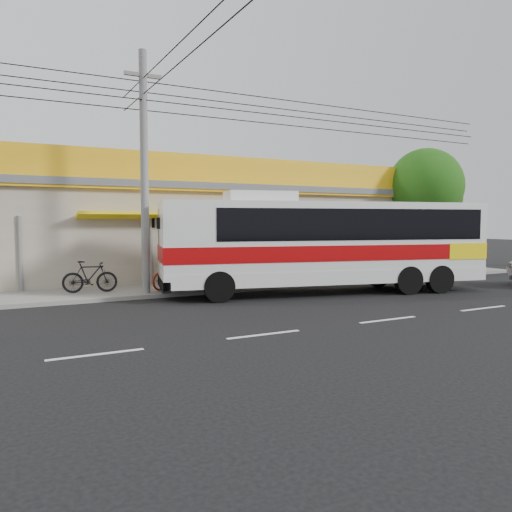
{
  "coord_description": "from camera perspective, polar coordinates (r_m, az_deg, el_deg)",
  "views": [
    {
      "loc": [
        -9.77,
        -13.15,
        2.79
      ],
      "look_at": [
        -1.88,
        2.0,
        1.6
      ],
      "focal_mm": 35.0,
      "sensor_mm": 36.0,
      "label": 1
    }
  ],
  "objects": [
    {
      "name": "storefront_building",
      "position": [
        26.55,
        -5.96,
        2.91
      ],
      "size": [
        22.6,
        9.2,
        5.7
      ],
      "color": "gray",
      "rests_on": "ground"
    },
    {
      "name": "lane_markings",
      "position": [
        14.72,
        14.85,
        -7.07
      ],
      "size": [
        50.0,
        0.12,
        0.01
      ],
      "primitive_type": null,
      "color": "silver",
      "rests_on": "ground"
    },
    {
      "name": "coach_bus",
      "position": [
        19.56,
        8.45,
        1.87
      ],
      "size": [
        12.9,
        5.36,
        3.89
      ],
      "rotation": [
        0.0,
        0.0,
        -0.22
      ],
      "color": "silver",
      "rests_on": "ground"
    },
    {
      "name": "sidewalk",
      "position": [
        21.67,
        -0.49,
        -3.2
      ],
      "size": [
        30.0,
        3.2,
        0.15
      ],
      "primitive_type": "cube",
      "color": "gray",
      "rests_on": "ground"
    },
    {
      "name": "motorbike_red",
      "position": [
        19.81,
        -9.48,
        -2.1
      ],
      "size": [
        2.22,
        1.57,
        1.11
      ],
      "primitive_type": "imported",
      "rotation": [
        0.0,
        0.0,
        2.02
      ],
      "color": "#981F0B",
      "rests_on": "sidewalk"
    },
    {
      "name": "motorbike_dark",
      "position": [
        19.48,
        -18.46,
        -2.25
      ],
      "size": [
        2.03,
        0.93,
        1.18
      ],
      "primitive_type": "imported",
      "rotation": [
        0.0,
        0.0,
        1.37
      ],
      "color": "black",
      "rests_on": "sidewalk"
    },
    {
      "name": "tree_near",
      "position": [
        29.12,
        19.07,
        7.29
      ],
      "size": [
        4.08,
        4.08,
        6.76
      ],
      "color": "#352415",
      "rests_on": "ground"
    },
    {
      "name": "ground",
      "position": [
        16.62,
        9.0,
        -5.72
      ],
      "size": [
        120.0,
        120.0,
        0.0
      ],
      "primitive_type": "plane",
      "color": "black",
      "rests_on": "ground"
    },
    {
      "name": "utility_pole",
      "position": [
        19.22,
        -12.77,
        17.58
      ],
      "size": [
        34.0,
        14.0,
        8.9
      ],
      "color": "slate",
      "rests_on": "ground"
    }
  ]
}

